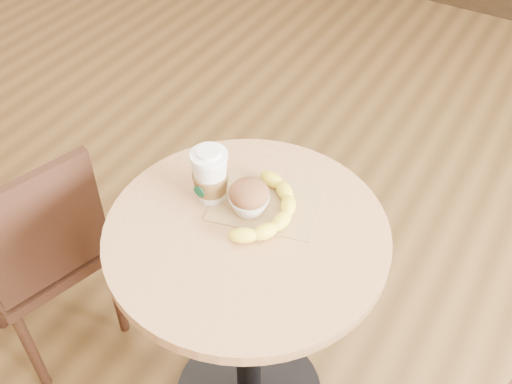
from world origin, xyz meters
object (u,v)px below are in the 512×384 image
muffin (249,197)px  coffee_cup (210,177)px  cafe_table (248,297)px  banana (268,210)px  chair_left (41,253)px

muffin → coffee_cup: bearing=-176.2°
muffin → cafe_table: bearing=-64.8°
cafe_table → muffin: bearing=115.2°
cafe_table → muffin: size_ratio=8.21×
coffee_cup → cafe_table: bearing=-14.7°
cafe_table → banana: 0.27m
cafe_table → chair_left: chair_left is taller
cafe_table → chair_left: 0.63m
muffin → chair_left: bearing=-163.8°
muffin → banana: (0.04, 0.01, -0.02)m
cafe_table → muffin: 0.29m
coffee_cup → banana: 0.15m
cafe_table → coffee_cup: bearing=159.8°
cafe_table → chair_left: bearing=-168.9°
muffin → banana: bearing=8.2°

